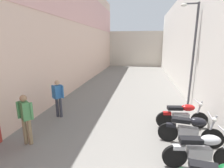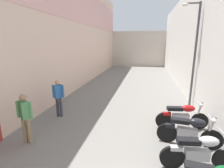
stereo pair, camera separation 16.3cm
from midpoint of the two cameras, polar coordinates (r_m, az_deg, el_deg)
ground_plane at (r=10.05m, az=5.11°, el=-4.04°), size 38.67×38.67×0.00m
building_left at (r=12.39m, az=-10.79°, el=17.37°), size 0.45×22.67×7.72m
building_right at (r=11.81m, az=24.54°, el=12.70°), size 0.45×22.67×6.19m
building_far_end at (r=23.90m, az=9.11°, el=11.51°), size 9.74×2.00×4.48m
motorcycle_third at (r=4.91m, az=28.05°, el=-19.18°), size 1.85×0.58×1.04m
motorcycle_fourth at (r=5.78m, az=25.14°, el=-13.77°), size 1.85×0.58×1.04m
motorcycle_fifth at (r=6.73m, az=23.04°, el=-9.66°), size 1.84×0.58×1.04m
pedestrian_mid_alley at (r=5.80m, az=-26.28°, el=-9.28°), size 0.52×0.37×1.57m
pedestrian_further_down at (r=7.39m, az=-16.81°, el=-3.66°), size 0.52×0.39×1.57m
street_lamp at (r=8.71m, az=25.96°, el=10.47°), size 0.79×0.18×4.73m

